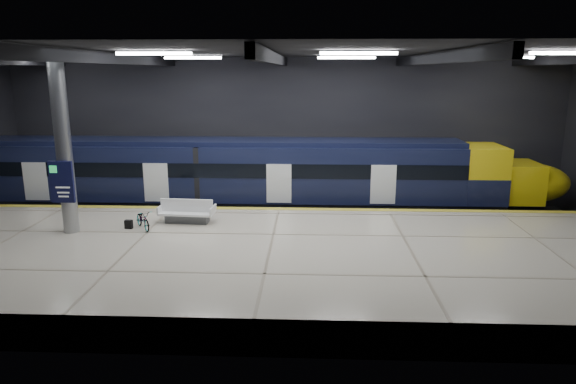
{
  "coord_description": "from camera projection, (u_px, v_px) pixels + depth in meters",
  "views": [
    {
      "loc": [
        1.39,
        -20.01,
        7.31
      ],
      "look_at": [
        0.46,
        1.5,
        2.2
      ],
      "focal_mm": 32.0,
      "sensor_mm": 36.0,
      "label": 1
    }
  ],
  "objects": [
    {
      "name": "bench",
      "position": [
        187.0,
        214.0,
        21.44
      ],
      "size": [
        2.35,
        1.1,
        1.01
      ],
      "rotation": [
        0.0,
        0.0,
        -0.07
      ],
      "color": "#595B60",
      "rests_on": "platform"
    },
    {
      "name": "platform",
      "position": [
        271.0,
        261.0,
        18.64
      ],
      "size": [
        30.0,
        11.0,
        1.1
      ],
      "primitive_type": "cube",
      "color": "beige",
      "rests_on": "ground"
    },
    {
      "name": "info_column",
      "position": [
        63.0,
        147.0,
        19.51
      ],
      "size": [
        0.9,
        0.78,
        6.9
      ],
      "color": "#9EA0A5",
      "rests_on": "platform"
    },
    {
      "name": "room_shell",
      "position": [
        274.0,
        113.0,
        19.88
      ],
      "size": [
        30.1,
        16.1,
        8.05
      ],
      "color": "black",
      "rests_on": "ground"
    },
    {
      "name": "rails",
      "position": [
        282.0,
        214.0,
        26.53
      ],
      "size": [
        30.0,
        1.52,
        0.16
      ],
      "color": "gray",
      "rests_on": "ground"
    },
    {
      "name": "ground",
      "position": [
        275.0,
        252.0,
        21.2
      ],
      "size": [
        30.0,
        30.0,
        0.0
      ],
      "primitive_type": "plane",
      "color": "black",
      "rests_on": "ground"
    },
    {
      "name": "pannier_bag",
      "position": [
        129.0,
        224.0,
        20.65
      ],
      "size": [
        0.32,
        0.21,
        0.35
      ],
      "primitive_type": "cube",
      "rotation": [
        0.0,
        0.0,
        -0.1
      ],
      "color": "black",
      "rests_on": "platform"
    },
    {
      "name": "safety_strip",
      "position": [
        279.0,
        209.0,
        23.62
      ],
      "size": [
        30.0,
        0.4,
        0.01
      ],
      "primitive_type": "cube",
      "color": "gold",
      "rests_on": "platform"
    },
    {
      "name": "train",
      "position": [
        257.0,
        176.0,
        26.12
      ],
      "size": [
        29.4,
        2.84,
        3.79
      ],
      "color": "black",
      "rests_on": "ground"
    },
    {
      "name": "bicycle",
      "position": [
        143.0,
        219.0,
        20.58
      ],
      "size": [
        1.27,
        1.5,
        0.78
      ],
      "primitive_type": "imported",
      "rotation": [
        0.0,
        0.0,
        0.62
      ],
      "color": "#99999E",
      "rests_on": "platform"
    }
  ]
}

